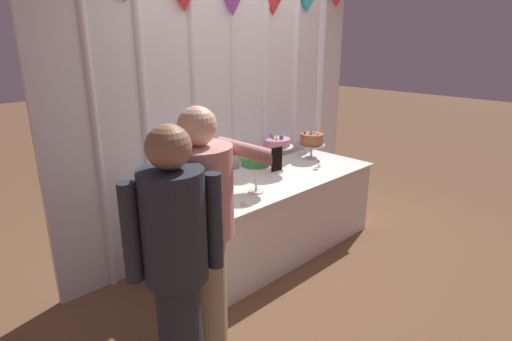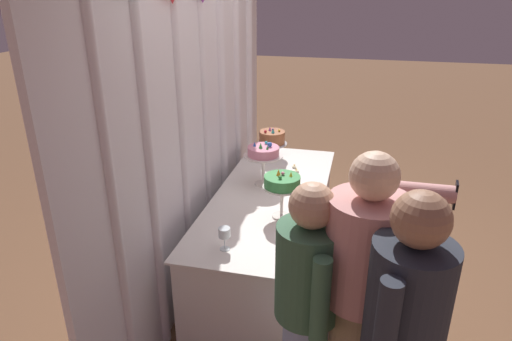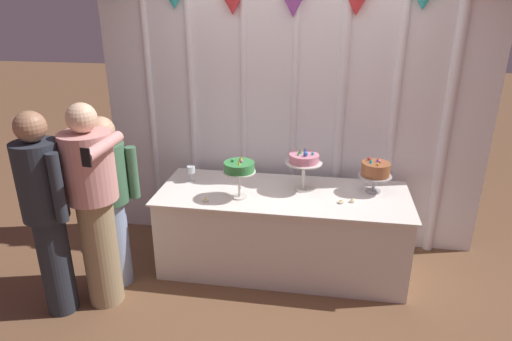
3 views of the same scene
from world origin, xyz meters
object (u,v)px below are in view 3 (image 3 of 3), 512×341
at_px(cake_display_rightmost, 375,170).
at_px(tealight_near_left, 341,202).
at_px(cake_display_center, 304,160).
at_px(tealight_near_right, 352,201).
at_px(guest_girl_blue_dress, 93,201).
at_px(cake_display_leftmost, 239,169).
at_px(wine_glass, 191,170).
at_px(tealight_far_left, 206,200).
at_px(guest_man_pink_jacket, 46,208).
at_px(guest_man_dark_suit, 109,197).
at_px(cake_table, 282,230).

xyz_separation_m(cake_display_rightmost, tealight_near_left, (-0.28, -0.28, -0.19)).
distance_m(cake_display_center, tealight_near_right, 0.52).
xyz_separation_m(cake_display_rightmost, guest_girl_blue_dress, (-2.10, -0.86, -0.05)).
distance_m(cake_display_leftmost, wine_glass, 0.58).
distance_m(cake_display_center, tealight_far_left, 0.89).
height_order(guest_man_pink_jacket, guest_girl_blue_dress, guest_girl_blue_dress).
bearing_deg(cake_display_rightmost, tealight_far_left, -162.80).
bearing_deg(cake_display_center, guest_man_pink_jacket, -151.54).
relative_size(cake_display_leftmost, wine_glass, 2.40).
xyz_separation_m(wine_glass, tealight_near_left, (1.33, -0.24, -0.10)).
height_order(tealight_near_left, tealight_near_right, tealight_near_right).
xyz_separation_m(guest_man_dark_suit, guest_man_pink_jacket, (-0.28, -0.41, 0.08)).
xyz_separation_m(wine_glass, tealight_far_left, (0.24, -0.39, -0.10)).
height_order(tealight_far_left, tealight_near_left, tealight_far_left).
bearing_deg(wine_glass, tealight_near_left, -10.29).
bearing_deg(wine_glass, tealight_far_left, -58.68).
bearing_deg(tealight_near_left, cake_display_rightmost, 44.86).
bearing_deg(cake_table, cake_display_center, 29.80).
bearing_deg(guest_man_dark_suit, cake_table, 18.99).
bearing_deg(guest_girl_blue_dress, cake_table, 28.22).
bearing_deg(tealight_far_left, wine_glass, 121.32).
bearing_deg(guest_man_pink_jacket, cake_display_center, 28.46).
relative_size(cake_display_rightmost, guest_girl_blue_dress, 0.19).
xyz_separation_m(cake_display_leftmost, wine_glass, (-0.50, 0.26, -0.15)).
distance_m(cake_display_center, tealight_near_left, 0.47).
bearing_deg(guest_man_pink_jacket, wine_glass, 51.67).
bearing_deg(cake_display_leftmost, guest_girl_blue_dress, -150.27).
xyz_separation_m(cake_table, tealight_near_right, (0.58, -0.10, 0.37)).
bearing_deg(tealight_near_left, tealight_far_left, -172.28).
bearing_deg(guest_girl_blue_dress, guest_man_dark_suit, 92.14).
relative_size(cake_table, wine_glass, 14.39).
bearing_deg(cake_display_center, cake_table, -150.20).
bearing_deg(guest_girl_blue_dress, tealight_near_right, 18.01).
distance_m(cake_display_leftmost, cake_display_center, 0.57).
bearing_deg(wine_glass, guest_girl_blue_dress, -120.80).
bearing_deg(tealight_near_left, wine_glass, 169.71).
bearing_deg(tealight_near_right, wine_glass, 171.70).
xyz_separation_m(cake_display_leftmost, guest_man_pink_jacket, (-1.28, -0.72, -0.11)).
xyz_separation_m(wine_glass, guest_man_pink_jacket, (-0.78, -0.99, 0.03)).
bearing_deg(tealight_near_right, cake_display_center, 155.49).
bearing_deg(guest_man_pink_jacket, guest_man_dark_suit, 56.17).
bearing_deg(cake_display_leftmost, guest_man_pink_jacket, -150.48).
xyz_separation_m(cake_table, guest_man_pink_jacket, (-1.62, -0.88, 0.51)).
bearing_deg(tealight_near_left, cake_table, 164.90).
xyz_separation_m(tealight_near_right, guest_girl_blue_dress, (-1.91, -0.62, 0.14)).
xyz_separation_m(cake_table, guest_girl_blue_dress, (-1.34, -0.72, 0.51)).
bearing_deg(wine_glass, cake_display_rightmost, 1.23).
relative_size(tealight_near_right, guest_man_dark_suit, 0.03).
bearing_deg(guest_man_pink_jacket, guest_girl_blue_dress, 28.78).
relative_size(cake_table, cake_display_leftmost, 5.99).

